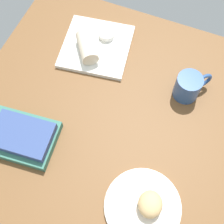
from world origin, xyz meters
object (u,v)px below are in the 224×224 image
Objects in this scene: square_plate at (96,47)px; book_stack at (21,136)px; round_plate at (143,207)px; scone_pastry at (150,204)px; breakfast_wrap at (87,47)px; sauce_cup at (107,35)px; coffee_mug at (189,86)px.

square_plate is 42.08cm from book_stack.
round_plate is 2.88× the size of scone_pastry.
scone_pastry is at bearing 95.44° from breakfast_wrap.
book_stack reaches higher than round_plate.
sauce_cup is 0.24× the size of book_stack.
book_stack is (-43.28, 4.64, -1.40)cm from scone_pastry.
sauce_cup is (-34.01, 51.00, -1.27)cm from scone_pastry.
scone_pastry is at bearing -89.29° from coffee_mug.
square_plate is at bearing 126.29° from round_plate.
breakfast_wrap reaches higher than square_plate.
square_plate is 5.69cm from sauce_cup.
book_stack is at bearing 172.58° from round_plate.
round_plate is 61.09cm from sauce_cup.
coffee_mug is at bearing 90.71° from scone_pastry.
square_plate is 5.67cm from breakfast_wrap.
book_stack is (-9.27, -46.35, -0.13)cm from sauce_cup.
round_plate is 0.93× the size of square_plate.
scone_pastry is 43.55cm from book_stack.
book_stack is at bearing -101.31° from sauce_cup.
scone_pastry is 0.32× the size of square_plate.
round_plate is 3.80cm from scone_pastry.
square_plate is at bearing 80.08° from book_stack.
square_plate is 4.26× the size of sauce_cup.
coffee_mug is at bearing 88.38° from round_plate.
breakfast_wrap is at bearing -112.25° from square_plate.
scone_pastry is 0.65× the size of breakfast_wrap.
sauce_cup is 9.78cm from breakfast_wrap.
scone_pastry is at bearing 25.25° from round_plate.
sauce_cup reaches higher than round_plate.
breakfast_wrap reaches higher than book_stack.
square_plate is 2.03× the size of breakfast_wrap.
sauce_cup is 35.35cm from coffee_mug.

